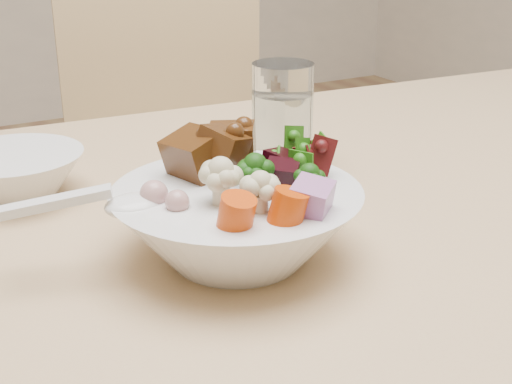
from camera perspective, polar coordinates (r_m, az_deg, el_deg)
dining_table at (r=0.91m, az=5.43°, el=-4.17°), size 1.60×0.98×0.72m
chair_far at (r=1.52m, az=-6.29°, el=1.97°), size 0.51×0.51×0.95m
food_bowl at (r=0.69m, az=-1.47°, el=-2.11°), size 0.24×0.24×0.13m
soup_spoon at (r=0.66m, az=-11.36°, el=-0.99°), size 0.15×0.08×0.03m
water_glass at (r=0.94m, az=2.12°, el=5.80°), size 0.08×0.08×0.14m
side_bowl at (r=0.89m, az=-18.69°, el=1.26°), size 0.16×0.16×0.05m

